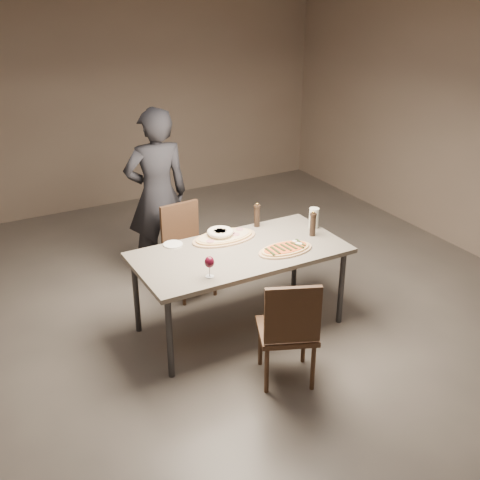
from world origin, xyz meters
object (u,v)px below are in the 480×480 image
bread_basket (220,234)px  diner (157,195)px  zucchini_pizza (286,249)px  chair_near (289,327)px  ham_pizza (224,237)px  pepper_mill_left (257,215)px  chair_far (186,244)px  carafe (314,218)px  dining_table (240,257)px

bread_basket → diner: diner is taller
zucchini_pizza → chair_near: 0.85m
diner → ham_pizza: bearing=108.0°
pepper_mill_left → chair_near: (-0.46, -1.26, -0.35)m
zucchini_pizza → chair_far: size_ratio=0.57×
ham_pizza → chair_far: 0.64m
ham_pizza → bread_basket: 0.05m
zucchini_pizza → pepper_mill_left: (0.05, 0.57, 0.09)m
carafe → chair_near: carafe is taller
zucchini_pizza → chair_near: chair_near is taller
bread_basket → pepper_mill_left: (0.42, 0.08, 0.06)m
dining_table → carafe: 0.85m
chair_near → pepper_mill_left: bearing=93.0°
dining_table → carafe: bearing=7.2°
chair_near → bread_basket: bearing=111.2°
ham_pizza → bread_basket: size_ratio=2.58×
dining_table → zucchini_pizza: bearing=-29.1°
dining_table → carafe: (0.83, 0.11, 0.15)m
dining_table → chair_far: (-0.13, 0.85, -0.20)m
zucchini_pizza → ham_pizza: 0.58m
diner → chair_far: bearing=108.3°
bread_basket → diner: (-0.20, 0.97, 0.08)m
bread_basket → carafe: 0.89m
chair_far → diner: bearing=-80.9°
dining_table → ham_pizza: 0.29m
chair_far → diner: (-0.10, 0.42, 0.38)m
chair_near → dining_table: bearing=108.4°
dining_table → chair_far: 0.88m
chair_near → diner: bearing=117.3°
ham_pizza → chair_far: chair_far is taller
pepper_mill_left → diner: diner is taller
zucchini_pizza → bread_basket: size_ratio=2.15×
zucchini_pizza → diner: diner is taller
ham_pizza → diner: (-0.23, 0.99, 0.11)m
chair_far → bread_basket: bearing=96.0°
chair_far → chair_near: bearing=87.9°
dining_table → chair_far: chair_far is taller
chair_near → zucchini_pizza: bearing=82.6°
ham_pizza → diner: bearing=92.9°
zucchini_pizza → ham_pizza: bearing=141.5°
dining_table → chair_far: bearing=99.0°
bread_basket → pepper_mill_left: size_ratio=1.00×
zucchini_pizza → bread_basket: bearing=142.8°
zucchini_pizza → chair_near: (-0.41, -0.69, -0.26)m
bread_basket → chair_near: chair_near is taller
ham_pizza → zucchini_pizza: bearing=-64.1°
zucchini_pizza → chair_far: chair_far is taller
ham_pizza → bread_basket: bread_basket is taller
pepper_mill_left → carafe: 0.52m
dining_table → zucchini_pizza: (0.34, -0.19, 0.07)m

